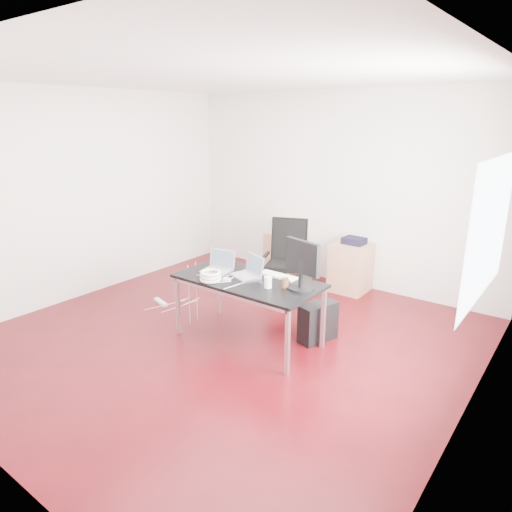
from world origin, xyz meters
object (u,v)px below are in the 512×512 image
Objects in this scene: filing_cabinet_right at (351,267)px; pc_tower at (318,322)px; filing_cabinet_left at (285,254)px; office_chair at (287,256)px; desk at (248,284)px.

filing_cabinet_right is 1.69m from pc_tower.
pc_tower is (1.53, -1.64, -0.13)m from filing_cabinet_left.
pc_tower is (0.99, -0.85, -0.39)m from office_chair.
filing_cabinet_left is 1.56× the size of pc_tower.
filing_cabinet_left is (-0.54, 0.78, -0.26)m from office_chair.
office_chair reaches higher than filing_cabinet_left.
filing_cabinet_right is (1.13, 0.00, 0.00)m from filing_cabinet_left.
office_chair is at bearing -55.35° from filing_cabinet_left.
desk is at bearing -96.03° from office_chair.
filing_cabinet_right is (0.59, 0.78, -0.26)m from office_chair.
office_chair reaches higher than filing_cabinet_right.
filing_cabinet_right is at bearing 120.50° from pc_tower.
filing_cabinet_right is (0.22, 2.11, -0.33)m from desk.
filing_cabinet_left is at bearing 102.99° from office_chair.
filing_cabinet_left is at bearing 180.00° from filing_cabinet_right.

